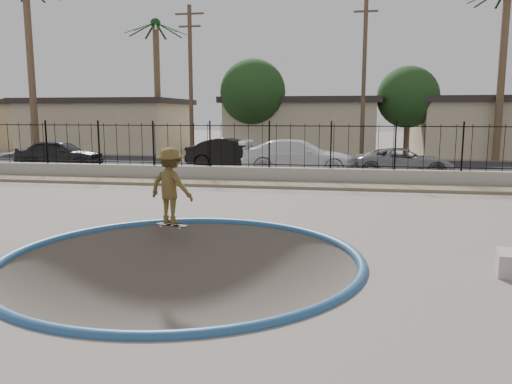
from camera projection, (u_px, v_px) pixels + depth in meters
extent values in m
cube|color=slate|center=(275.00, 201.00, 22.45)|extent=(120.00, 120.00, 2.20)
torus|color=#264F7B|center=(183.00, 260.00, 9.64)|extent=(7.04, 7.04, 0.20)
cube|color=#867857|center=(265.00, 184.00, 19.55)|extent=(42.00, 1.60, 0.11)
cube|color=gray|center=(269.00, 175.00, 20.58)|extent=(42.00, 0.45, 0.60)
cube|color=black|center=(269.00, 164.00, 20.52)|extent=(40.00, 0.04, 0.03)
cube|color=black|center=(269.00, 126.00, 20.27)|extent=(40.00, 0.04, 0.04)
cube|color=black|center=(287.00, 165.00, 27.14)|extent=(90.00, 8.00, 0.04)
cube|color=tan|center=(109.00, 127.00, 38.69)|extent=(11.00, 8.00, 3.50)
cube|color=#2C2624|center=(108.00, 102.00, 38.39)|extent=(11.60, 8.60, 0.40)
cube|color=tan|center=(302.00, 128.00, 36.12)|extent=(10.00, 8.00, 3.50)
cube|color=#2C2624|center=(303.00, 101.00, 35.81)|extent=(10.60, 8.60, 0.40)
cube|color=tan|center=(509.00, 129.00, 33.71)|extent=(12.00, 8.00, 3.50)
cube|color=#2C2624|center=(511.00, 100.00, 33.41)|extent=(12.60, 8.60, 0.40)
cylinder|color=brown|center=(31.00, 71.00, 32.13)|extent=(0.44, 0.44, 11.00)
cylinder|color=brown|center=(157.00, 89.00, 34.97)|extent=(0.44, 0.44, 9.00)
sphere|color=#153C15|center=(155.00, 23.00, 34.28)|extent=(0.70, 0.70, 0.70)
cylinder|color=brown|center=(502.00, 75.00, 29.17)|extent=(0.44, 0.44, 10.00)
cylinder|color=#473323|center=(191.00, 84.00, 29.42)|extent=(0.24, 0.24, 9.00)
cube|color=#473323|center=(189.00, 14.00, 28.80)|extent=(1.70, 0.10, 0.10)
cube|color=#473323|center=(190.00, 26.00, 28.91)|extent=(1.30, 0.10, 0.10)
cylinder|color=#473323|center=(364.00, 78.00, 27.67)|extent=(0.24, 0.24, 9.50)
cube|color=#473323|center=(366.00, 11.00, 27.12)|extent=(1.30, 0.10, 0.10)
cylinder|color=#473323|center=(253.00, 133.00, 33.27)|extent=(0.34, 0.34, 3.00)
sphere|color=#143311|center=(253.00, 92.00, 32.85)|extent=(4.32, 4.32, 4.32)
cylinder|color=#473323|center=(406.00, 136.00, 32.54)|extent=(0.34, 0.34, 2.75)
sphere|color=#143311|center=(408.00, 97.00, 32.16)|extent=(3.96, 3.96, 3.96)
imported|color=olive|center=(171.00, 190.00, 12.21)|extent=(1.38, 1.06, 1.88)
cube|color=black|center=(172.00, 225.00, 12.35)|extent=(0.86, 0.41, 0.02)
cylinder|color=silver|center=(161.00, 226.00, 12.40)|extent=(0.06, 0.04, 0.05)
cylinder|color=silver|center=(164.00, 225.00, 12.54)|extent=(0.06, 0.04, 0.05)
cylinder|color=silver|center=(180.00, 228.00, 12.17)|extent=(0.06, 0.04, 0.05)
cylinder|color=silver|center=(183.00, 227.00, 12.31)|extent=(0.06, 0.04, 0.05)
imported|color=black|center=(60.00, 154.00, 25.46)|extent=(4.43, 2.11, 1.46)
imported|color=black|center=(232.00, 153.00, 25.53)|extent=(4.60, 1.70, 1.50)
imported|color=white|center=(298.00, 156.00, 23.37)|extent=(5.37, 2.20, 1.56)
imported|color=gray|center=(404.00, 162.00, 22.56)|extent=(4.43, 2.13, 1.22)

